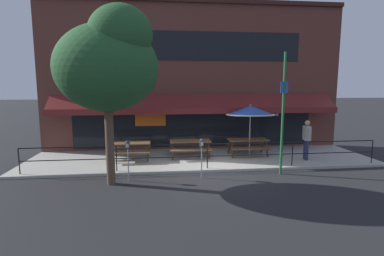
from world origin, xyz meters
TOP-DOWN VIEW (x-y plane):
  - ground_plane at (0.00, 0.00)m, footprint 120.00×120.00m
  - patio_deck at (0.00, 2.00)m, footprint 15.00×4.00m
  - restaurant_building at (0.00, 4.22)m, footprint 15.00×1.60m
  - patio_railing at (0.00, 0.30)m, footprint 13.84×0.04m
  - picnic_table_left at (-3.13, 1.94)m, footprint 1.80×1.42m
  - picnic_table_centre at (-0.47, 2.15)m, footprint 1.80×1.42m
  - picnic_table_right at (2.18, 2.17)m, footprint 1.80×1.42m
  - patio_umbrella_right at (2.18, 1.92)m, footprint 2.14×2.14m
  - pedestrian_walking at (4.47, 1.16)m, footprint 0.29×0.62m
  - parking_meter_near at (-2.93, -0.60)m, footprint 0.15×0.16m
  - parking_meter_far at (-0.35, -0.58)m, footprint 0.15×0.16m
  - street_sign_pole at (2.65, -0.45)m, footprint 0.28×0.09m
  - street_tree_curbside at (-3.38, -0.96)m, footprint 3.30×2.97m

SIDE VIEW (x-z plane):
  - ground_plane at x=0.00m, z-range 0.00..0.00m
  - patio_deck at x=0.00m, z-range 0.00..0.10m
  - picnic_table_left at x=-3.13m, z-range 0.33..1.08m
  - picnic_table_centre at x=-0.47m, z-range 0.33..1.08m
  - picnic_table_right at x=2.18m, z-range 0.33..1.08m
  - patio_railing at x=0.00m, z-range 0.32..1.28m
  - pedestrian_walking at x=4.47m, z-range 0.20..1.91m
  - parking_meter_near at x=-2.93m, z-range 0.44..1.86m
  - parking_meter_far at x=-0.35m, z-range 0.44..1.86m
  - patio_umbrella_right at x=2.18m, z-range 0.99..3.37m
  - street_sign_pole at x=2.65m, z-range 0.06..4.54m
  - restaurant_building at x=0.00m, z-range -0.03..7.38m
  - street_tree_curbside at x=-3.38m, z-range 1.15..6.90m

